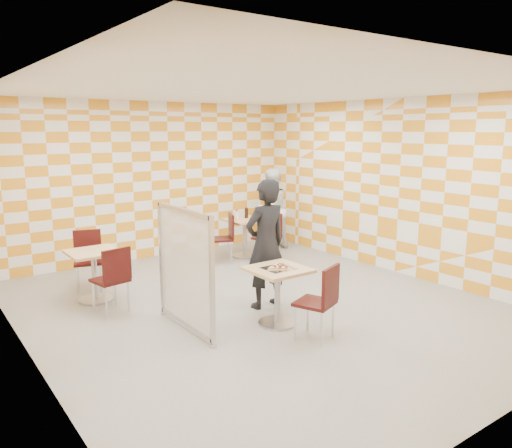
{
  "coord_description": "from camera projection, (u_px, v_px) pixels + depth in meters",
  "views": [
    {
      "loc": [
        -4.0,
        -5.46,
        2.48
      ],
      "look_at": [
        0.1,
        0.2,
        1.15
      ],
      "focal_mm": 35.0,
      "sensor_mm": 36.0,
      "label": 1
    }
  ],
  "objects": [
    {
      "name": "man_dark",
      "position": [
        266.0,
        244.0,
        6.94
      ],
      "size": [
        0.67,
        0.45,
        1.82
      ],
      "primitive_type": "imported",
      "rotation": [
        0.0,
        0.0,
        3.16
      ],
      "color": "black",
      "rests_on": "ground"
    },
    {
      "name": "pizza_on_foil",
      "position": [
        279.0,
        267.0,
        6.3
      ],
      "size": [
        0.4,
        0.4,
        0.04
      ],
      "color": "silver",
      "rests_on": "main_table"
    },
    {
      "name": "chair_second_front",
      "position": [
        270.0,
        234.0,
        9.34
      ],
      "size": [
        0.48,
        0.49,
        0.92
      ],
      "color": "#340B0A",
      "rests_on": "ground"
    },
    {
      "name": "chair_main_front",
      "position": [
        322.0,
        297.0,
        5.86
      ],
      "size": [
        0.55,
        0.56,
        0.92
      ],
      "color": "#340B0A",
      "rests_on": "ground"
    },
    {
      "name": "second_table",
      "position": [
        245.0,
        231.0,
        9.8
      ],
      "size": [
        0.7,
        0.7,
        0.75
      ],
      "color": "tan",
      "rests_on": "ground"
    },
    {
      "name": "room_shell",
      "position": [
        237.0,
        198.0,
        7.26
      ],
      "size": [
        7.0,
        7.0,
        7.0
      ],
      "color": "gray",
      "rests_on": "ground"
    },
    {
      "name": "sport_bottle",
      "position": [
        237.0,
        215.0,
        9.69
      ],
      "size": [
        0.06,
        0.06,
        0.2
      ],
      "color": "white",
      "rests_on": "second_table"
    },
    {
      "name": "soda_bottle",
      "position": [
        246.0,
        213.0,
        9.86
      ],
      "size": [
        0.07,
        0.07,
        0.23
      ],
      "color": "black",
      "rests_on": "second_table"
    },
    {
      "name": "main_table",
      "position": [
        278.0,
        286.0,
        6.36
      ],
      "size": [
        0.7,
        0.7,
        0.75
      ],
      "color": "tan",
      "rests_on": "ground"
    },
    {
      "name": "chair_empty_far",
      "position": [
        88.0,
        255.0,
        7.82
      ],
      "size": [
        0.53,
        0.54,
        0.92
      ],
      "color": "#340B0A",
      "rests_on": "ground"
    },
    {
      "name": "empty_table",
      "position": [
        94.0,
        267.0,
        7.25
      ],
      "size": [
        0.7,
        0.7,
        0.75
      ],
      "color": "tan",
      "rests_on": "ground"
    },
    {
      "name": "partition",
      "position": [
        185.0,
        269.0,
        6.13
      ],
      "size": [
        0.08,
        1.38,
        1.55
      ],
      "color": "white",
      "rests_on": "ground"
    },
    {
      "name": "chair_second_side",
      "position": [
        226.0,
        234.0,
        9.37
      ],
      "size": [
        0.56,
        0.56,
        0.92
      ],
      "color": "#340B0A",
      "rests_on": "ground"
    },
    {
      "name": "chair_empty_near",
      "position": [
        113.0,
        275.0,
        6.74
      ],
      "size": [
        0.49,
        0.5,
        0.92
      ],
      "color": "#340B0A",
      "rests_on": "ground"
    },
    {
      "name": "man_white",
      "position": [
        271.0,
        210.0,
        10.29
      ],
      "size": [
        0.92,
        0.77,
        1.69
      ],
      "primitive_type": "imported",
      "rotation": [
        0.0,
        0.0,
        3.32
      ],
      "color": "white",
      "rests_on": "ground"
    }
  ]
}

